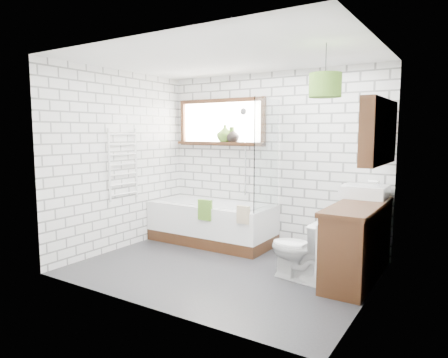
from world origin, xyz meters
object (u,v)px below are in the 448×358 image
Objects in this scene: bathtub at (212,223)px; basin at (364,192)px; toilet at (299,249)px; pendant at (325,85)px; vanity at (358,241)px.

bathtub is 3.57× the size of basin.
toilet is 2.24× the size of pendant.
basin is (2.17, 0.13, 0.63)m from bathtub.
pendant reaches higher than toilet.
pendant is at bearing 61.31° from toilet.
vanity is 4.77× the size of pendant.
basin is 1.16m from toilet.
pendant is (2.01, -1.00, 1.80)m from bathtub.
basin is (-0.06, 0.48, 0.50)m from vanity.
bathtub is 5.92× the size of pendant.
vanity is 1.81m from pendant.
vanity is at bearing 135.25° from toilet.
vanity is 2.13× the size of toilet.
toilet is (-0.48, -0.88, -0.58)m from basin.
pendant is at bearing -108.08° from vanity.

